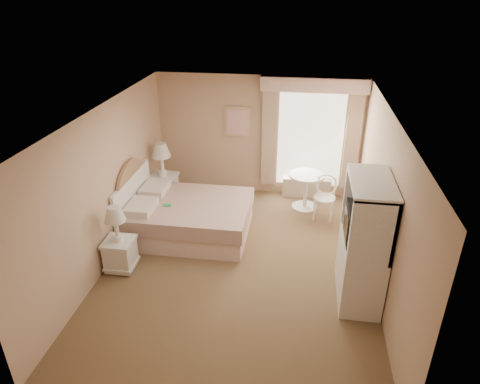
% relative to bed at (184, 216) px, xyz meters
% --- Properties ---
extents(room, '(4.21, 5.51, 2.51)m').
position_rel_bed_xyz_m(room, '(1.12, -0.82, 0.90)').
color(room, brown).
rests_on(room, ground).
extents(window, '(2.05, 0.22, 2.51)m').
position_rel_bed_xyz_m(window, '(2.17, 1.83, 0.99)').
color(window, white).
rests_on(window, room).
extents(framed_art, '(0.52, 0.04, 0.62)m').
position_rel_bed_xyz_m(framed_art, '(0.67, 1.89, 1.20)').
color(framed_art, tan).
rests_on(framed_art, room).
extents(bed, '(2.12, 1.64, 1.45)m').
position_rel_bed_xyz_m(bed, '(0.00, 0.00, 0.00)').
color(bed, '#DF9D91').
rests_on(bed, room).
extents(nightstand_near, '(0.45, 0.45, 1.10)m').
position_rel_bed_xyz_m(nightstand_near, '(-0.72, -1.20, 0.06)').
color(nightstand_near, white).
rests_on(nightstand_near, room).
extents(nightstand_far, '(0.53, 0.53, 1.27)m').
position_rel_bed_xyz_m(nightstand_far, '(-0.72, 1.09, 0.13)').
color(nightstand_far, white).
rests_on(nightstand_far, room).
extents(round_table, '(0.69, 0.69, 0.73)m').
position_rel_bed_xyz_m(round_table, '(2.14, 1.30, 0.14)').
color(round_table, white).
rests_on(round_table, room).
extents(cafe_chair, '(0.47, 0.47, 0.86)m').
position_rel_bed_xyz_m(cafe_chair, '(2.51, 0.97, 0.15)').
color(cafe_chair, white).
rests_on(cafe_chair, room).
extents(armoire, '(0.56, 1.11, 1.85)m').
position_rel_bed_xyz_m(armoire, '(2.93, -1.30, 0.42)').
color(armoire, white).
rests_on(armoire, room).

